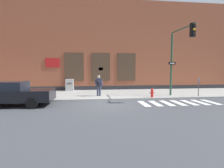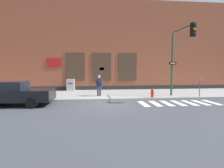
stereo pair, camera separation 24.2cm
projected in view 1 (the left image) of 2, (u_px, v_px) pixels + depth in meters
name	position (u px, v px, depth m)	size (l,w,h in m)	color
ground_plane	(107.00, 105.00, 11.10)	(160.00, 160.00, 0.00)	#424449
sidewalk	(103.00, 94.00, 15.34)	(28.00, 5.71, 0.16)	#9E9E99
building_backdrop	(100.00, 48.00, 19.75)	(28.00, 4.06, 9.39)	brown
crosswalk	(178.00, 103.00, 11.81)	(5.20, 1.90, 0.01)	silver
red_car	(13.00, 94.00, 10.72)	(4.63, 2.04, 1.53)	black
busker	(99.00, 84.00, 13.79)	(0.71, 0.52, 1.64)	#33384C
traffic_light	(179.00, 50.00, 12.94)	(0.60, 3.00, 5.11)	#234C33
parking_meter	(199.00, 84.00, 13.69)	(0.13, 0.11, 1.44)	#47474C
utility_box	(70.00, 85.00, 17.29)	(0.75, 0.66, 1.14)	#ADADA8
fire_hydrant	(152.00, 93.00, 13.25)	(0.38, 0.20, 0.70)	red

